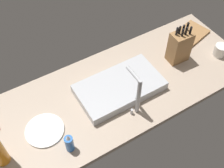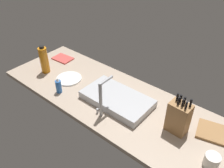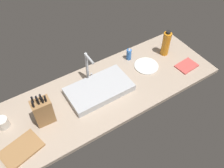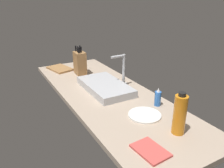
{
  "view_description": "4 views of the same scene",
  "coord_description": "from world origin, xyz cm",
  "px_view_note": "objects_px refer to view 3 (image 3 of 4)",
  "views": [
    {
      "loc": [
        52.17,
        90.55,
        142.0
      ],
      "look_at": [
        -1.34,
        1.84,
        13.31
      ],
      "focal_mm": 45.11,
      "sensor_mm": 36.0,
      "label": 1
    },
    {
      "loc": [
        -90.98,
        108.29,
        119.04
      ],
      "look_at": [
        2.17,
        -3.48,
        13.32
      ],
      "focal_mm": 37.59,
      "sensor_mm": 36.0,
      "label": 2
    },
    {
      "loc": [
        -66.8,
        -111.87,
        155.97
      ],
      "look_at": [
        2.62,
        -2.82,
        11.25
      ],
      "focal_mm": 38.8,
      "sensor_mm": 36.0,
      "label": 3
    },
    {
      "loc": [
        148.82,
        -78.99,
        79.67
      ],
      "look_at": [
        1.12,
        3.72,
        11.14
      ],
      "focal_mm": 36.72,
      "sensor_mm": 36.0,
      "label": 4
    }
  ],
  "objects_px": {
    "dinner_plate": "(146,66)",
    "cutting_board": "(21,150)",
    "soap_bottle": "(129,54)",
    "water_bottle": "(166,44)",
    "coffee_mug": "(3,123)",
    "faucet": "(88,65)",
    "knife_block": "(43,111)",
    "sink_basin": "(99,89)",
    "dish_towel": "(187,66)"
  },
  "relations": [
    {
      "from": "cutting_board",
      "to": "soap_bottle",
      "type": "xyz_separation_m",
      "value": [
        1.14,
        0.36,
        0.05
      ]
    },
    {
      "from": "faucet",
      "to": "soap_bottle",
      "type": "height_order",
      "value": "faucet"
    },
    {
      "from": "dish_towel",
      "to": "sink_basin",
      "type": "bearing_deg",
      "value": 168.49
    },
    {
      "from": "knife_block",
      "to": "water_bottle",
      "type": "height_order",
      "value": "knife_block"
    },
    {
      "from": "faucet",
      "to": "water_bottle",
      "type": "xyz_separation_m",
      "value": [
        0.76,
        -0.09,
        -0.04
      ]
    },
    {
      "from": "dinner_plate",
      "to": "cutting_board",
      "type": "bearing_deg",
      "value": -171.02
    },
    {
      "from": "cutting_board",
      "to": "knife_block",
      "type": "bearing_deg",
      "value": 30.34
    },
    {
      "from": "faucet",
      "to": "coffee_mug",
      "type": "distance_m",
      "value": 0.76
    },
    {
      "from": "soap_bottle",
      "to": "dish_towel",
      "type": "bearing_deg",
      "value": -43.41
    },
    {
      "from": "soap_bottle",
      "to": "coffee_mug",
      "type": "relative_size",
      "value": 1.56
    },
    {
      "from": "dish_towel",
      "to": "knife_block",
      "type": "bearing_deg",
      "value": 173.88
    },
    {
      "from": "sink_basin",
      "to": "coffee_mug",
      "type": "relative_size",
      "value": 6.06
    },
    {
      "from": "knife_block",
      "to": "dinner_plate",
      "type": "bearing_deg",
      "value": 6.01
    },
    {
      "from": "faucet",
      "to": "knife_block",
      "type": "xyz_separation_m",
      "value": [
        -0.47,
        -0.2,
        -0.05
      ]
    },
    {
      "from": "water_bottle",
      "to": "soap_bottle",
      "type": "bearing_deg",
      "value": 159.81
    },
    {
      "from": "water_bottle",
      "to": "dish_towel",
      "type": "distance_m",
      "value": 0.28
    },
    {
      "from": "dinner_plate",
      "to": "coffee_mug",
      "type": "distance_m",
      "value": 1.26
    },
    {
      "from": "soap_bottle",
      "to": "water_bottle",
      "type": "height_order",
      "value": "water_bottle"
    },
    {
      "from": "coffee_mug",
      "to": "water_bottle",
      "type": "bearing_deg",
      "value": -0.51
    },
    {
      "from": "soap_bottle",
      "to": "dinner_plate",
      "type": "distance_m",
      "value": 0.19
    },
    {
      "from": "water_bottle",
      "to": "coffee_mug",
      "type": "distance_m",
      "value": 1.51
    },
    {
      "from": "water_bottle",
      "to": "sink_basin",
      "type": "bearing_deg",
      "value": -174.2
    },
    {
      "from": "faucet",
      "to": "soap_bottle",
      "type": "distance_m",
      "value": 0.45
    },
    {
      "from": "faucet",
      "to": "soap_bottle",
      "type": "bearing_deg",
      "value": 3.67
    },
    {
      "from": "sink_basin",
      "to": "dinner_plate",
      "type": "bearing_deg",
      "value": 3.14
    },
    {
      "from": "water_bottle",
      "to": "dish_towel",
      "type": "xyz_separation_m",
      "value": [
        0.06,
        -0.24,
        -0.11
      ]
    },
    {
      "from": "dish_towel",
      "to": "coffee_mug",
      "type": "height_order",
      "value": "coffee_mug"
    },
    {
      "from": "sink_basin",
      "to": "cutting_board",
      "type": "relative_size",
      "value": 1.93
    },
    {
      "from": "faucet",
      "to": "knife_block",
      "type": "bearing_deg",
      "value": -157.36
    },
    {
      "from": "knife_block",
      "to": "water_bottle",
      "type": "relative_size",
      "value": 1.08
    },
    {
      "from": "faucet",
      "to": "dinner_plate",
      "type": "bearing_deg",
      "value": -15.48
    },
    {
      "from": "sink_basin",
      "to": "dinner_plate",
      "type": "relative_size",
      "value": 2.4
    },
    {
      "from": "soap_bottle",
      "to": "coffee_mug",
      "type": "xyz_separation_m",
      "value": [
        -1.19,
        -0.11,
        -0.02
      ]
    },
    {
      "from": "faucet",
      "to": "cutting_board",
      "type": "distance_m",
      "value": 0.8
    },
    {
      "from": "dinner_plate",
      "to": "knife_block",
      "type": "bearing_deg",
      "value": -176.76
    },
    {
      "from": "sink_basin",
      "to": "faucet",
      "type": "xyz_separation_m",
      "value": [
        -0.0,
        0.17,
        0.13
      ]
    },
    {
      "from": "faucet",
      "to": "cutting_board",
      "type": "height_order",
      "value": "faucet"
    },
    {
      "from": "faucet",
      "to": "dinner_plate",
      "type": "relative_size",
      "value": 1.28
    },
    {
      "from": "cutting_board",
      "to": "dish_towel",
      "type": "height_order",
      "value": "cutting_board"
    },
    {
      "from": "faucet",
      "to": "coffee_mug",
      "type": "relative_size",
      "value": 3.24
    },
    {
      "from": "faucet",
      "to": "water_bottle",
      "type": "height_order",
      "value": "faucet"
    },
    {
      "from": "knife_block",
      "to": "soap_bottle",
      "type": "distance_m",
      "value": 0.94
    },
    {
      "from": "sink_basin",
      "to": "knife_block",
      "type": "height_order",
      "value": "knife_block"
    },
    {
      "from": "coffee_mug",
      "to": "dish_towel",
      "type": "bearing_deg",
      "value": -9.3
    },
    {
      "from": "coffee_mug",
      "to": "cutting_board",
      "type": "bearing_deg",
      "value": -80.52
    },
    {
      "from": "soap_bottle",
      "to": "sink_basin",
      "type": "bearing_deg",
      "value": -155.46
    },
    {
      "from": "knife_block",
      "to": "coffee_mug",
      "type": "xyz_separation_m",
      "value": [
        -0.28,
        0.12,
        -0.07
      ]
    },
    {
      "from": "coffee_mug",
      "to": "knife_block",
      "type": "bearing_deg",
      "value": -23.18
    },
    {
      "from": "faucet",
      "to": "water_bottle",
      "type": "bearing_deg",
      "value": -6.91
    },
    {
      "from": "faucet",
      "to": "cutting_board",
      "type": "relative_size",
      "value": 1.03
    }
  ]
}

